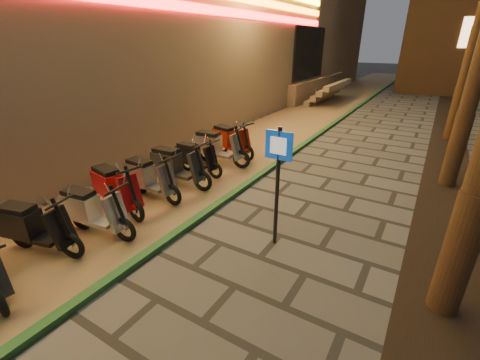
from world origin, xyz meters
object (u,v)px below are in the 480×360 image
Objects in this scene: pedestrian_sign at (278,172)px; scooter_11 at (216,147)px; scooter_5 at (33,227)px; scooter_8 at (148,177)px; scooter_10 at (194,157)px; scooter_6 at (91,210)px; scooter_12 at (229,140)px; scooter_7 at (114,188)px; scooter_9 at (175,165)px.

pedestrian_sign is 1.23× the size of scooter_11.
scooter_5 is 5.38m from scooter_11.
scooter_8 is 1.79m from scooter_10.
scooter_6 is 0.95× the size of scooter_12.
scooter_7 is at bearing -98.62° from scooter_11.
scooter_9 is (-0.19, 2.62, 0.04)m from scooter_6.
scooter_8 is 0.94× the size of scooter_9.
pedestrian_sign is 1.45× the size of scooter_10.
pedestrian_sign is 3.67m from scooter_9.
scooter_11 reaches higher than scooter_10.
scooter_10 is at bearing -76.94° from scooter_12.
scooter_10 is (0.13, 2.65, -0.06)m from scooter_7.
pedestrian_sign is at bearing -45.70° from scooter_11.
scooter_11 is (-0.19, 4.46, 0.05)m from scooter_6.
scooter_9 reaches higher than scooter_12.
scooter_9 is 2.74m from scooter_12.
scooter_11 is (0.08, 2.73, 0.04)m from scooter_8.
scooter_5 is at bearing -89.55° from scooter_8.
scooter_10 is (-3.49, 1.99, -0.98)m from pedestrian_sign.
scooter_10 is 1.83m from scooter_12.
scooter_8 is 1.08× the size of scooter_10.
scooter_12 is (-0.10, 2.74, -0.02)m from scooter_9.
pedestrian_sign is at bearing -34.47° from scooter_12.
scooter_12 reaches higher than scooter_10.
scooter_9 reaches higher than scooter_5.
pedestrian_sign reaches higher than scooter_6.
scooter_11 is (0.17, 5.38, 0.05)m from scooter_5.
scooter_9 reaches higher than scooter_10.
scooter_9 reaches higher than scooter_8.
scooter_9 is at bearing -74.89° from scooter_12.
scooter_9 is 0.92m from scooter_10.
scooter_9 is 0.98× the size of scooter_11.
pedestrian_sign is at bearing -0.75° from scooter_8.
scooter_7 is 1.05× the size of scooter_8.
scooter_5 is at bearing -78.18° from scooter_7.
scooter_5 is 1.06× the size of scooter_10.
scooter_12 reaches higher than scooter_5.
scooter_9 is (0.23, 1.74, 0.01)m from scooter_7.
scooter_5 is 0.92× the size of scooter_9.
scooter_6 is at bearing -89.17° from scooter_9.
pedestrian_sign reaches higher than scooter_10.
scooter_5 is 0.98m from scooter_6.
pedestrian_sign is at bearing 20.22° from scooter_7.
scooter_12 is at bearing 92.28° from scooter_10.
scooter_10 is at bearing 151.35° from pedestrian_sign.
scooter_12 is (-0.29, 5.35, 0.03)m from scooter_6.
scooter_5 is 4.44m from scooter_10.
scooter_8 is (-3.46, 0.20, -0.94)m from pedestrian_sign.
scooter_5 is 1.79m from scooter_7.
scooter_7 is at bearing -90.54° from scooter_10.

